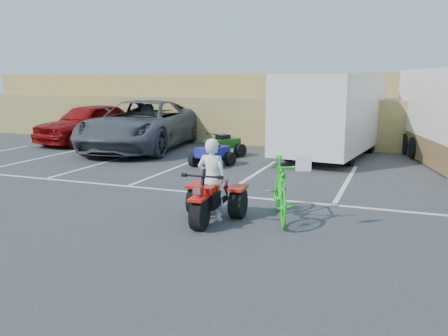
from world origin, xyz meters
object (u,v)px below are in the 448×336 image
(grey_pickup, at_px, (142,125))
(rider, at_px, (212,180))
(cargo_trailer, at_px, (333,113))
(quad_atv_blue, at_px, (212,166))
(green_dirt_bike, at_px, (280,189))
(quad_atv_green, at_px, (223,157))
(red_car, at_px, (89,123))
(red_trike_atv, at_px, (210,222))

(grey_pickup, bearing_deg, rider, -59.56)
(cargo_trailer, xyz_separation_m, quad_atv_blue, (-3.34, -3.39, -1.60))
(grey_pickup, bearing_deg, green_dirt_bike, -52.53)
(rider, height_order, quad_atv_green, rider)
(green_dirt_bike, height_order, red_car, red_car)
(green_dirt_bike, xyz_separation_m, grey_pickup, (-7.64, 7.61, 0.35))
(red_trike_atv, distance_m, cargo_trailer, 9.29)
(red_car, distance_m, cargo_trailer, 10.68)
(green_dirt_bike, bearing_deg, cargo_trailer, 72.26)
(rider, distance_m, green_dirt_bike, 1.39)
(rider, relative_size, cargo_trailer, 0.25)
(red_trike_atv, xyz_separation_m, grey_pickup, (-6.36, 8.27, 0.98))
(green_dirt_bike, height_order, quad_atv_blue, green_dirt_bike)
(red_car, xyz_separation_m, cargo_trailer, (10.65, -0.07, 0.72))
(rider, xyz_separation_m, quad_atv_blue, (-2.25, 5.55, -0.83))
(cargo_trailer, distance_m, quad_atv_blue, 5.02)
(red_trike_atv, bearing_deg, rider, 90.00)
(green_dirt_bike, xyz_separation_m, cargo_trailer, (-0.19, 8.43, 0.97))
(grey_pickup, distance_m, quad_atv_blue, 4.94)
(red_trike_atv, relative_size, quad_atv_green, 1.15)
(cargo_trailer, height_order, quad_atv_green, cargo_trailer)
(quad_atv_blue, bearing_deg, green_dirt_bike, -37.67)
(quad_atv_green, bearing_deg, cargo_trailer, 47.63)
(rider, xyz_separation_m, cargo_trailer, (1.09, 8.94, 0.77))
(green_dirt_bike, distance_m, grey_pickup, 10.79)
(red_car, xyz_separation_m, quad_atv_blue, (7.31, -3.46, -0.88))
(red_trike_atv, distance_m, quad_atv_green, 7.92)
(rider, relative_size, quad_atv_blue, 1.27)
(rider, relative_size, grey_pickup, 0.24)
(cargo_trailer, bearing_deg, quad_atv_blue, -126.92)
(green_dirt_bike, relative_size, grey_pickup, 0.30)
(grey_pickup, height_order, cargo_trailer, cargo_trailer)
(red_car, distance_m, quad_atv_blue, 8.14)
(green_dirt_bike, distance_m, quad_atv_green, 7.87)
(red_trike_atv, relative_size, cargo_trailer, 0.24)
(cargo_trailer, height_order, quad_atv_blue, cargo_trailer)
(cargo_trailer, distance_m, quad_atv_green, 4.30)
(rider, bearing_deg, quad_atv_blue, -70.52)
(green_dirt_bike, height_order, quad_atv_green, green_dirt_bike)
(cargo_trailer, relative_size, quad_atv_blue, 5.08)
(grey_pickup, xyz_separation_m, red_car, (-3.21, 0.89, -0.10))
(rider, distance_m, red_car, 13.14)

